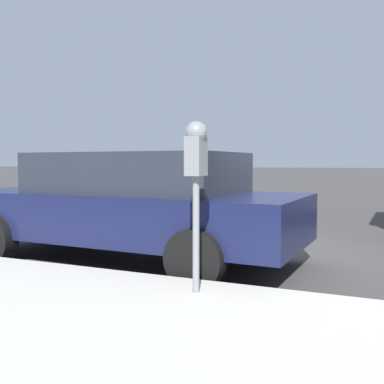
# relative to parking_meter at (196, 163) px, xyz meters

# --- Properties ---
(ground_plane) EXTENTS (220.00, 220.00, 0.00)m
(ground_plane) POSITION_rel_parking_meter_xyz_m (2.61, 0.28, -1.31)
(ground_plane) COLOR #3D3A3A
(parking_meter) EXTENTS (0.21, 0.19, 1.49)m
(parking_meter) POSITION_rel_parking_meter_xyz_m (0.00, 0.00, 0.00)
(parking_meter) COLOR gray
(parking_meter) RESTS_ON sidewalk
(car_navy) EXTENTS (2.19, 4.76, 1.44)m
(car_navy) POSITION_rel_parking_meter_xyz_m (1.58, 1.63, -0.55)
(car_navy) COLOR #14193D
(car_navy) RESTS_ON ground_plane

